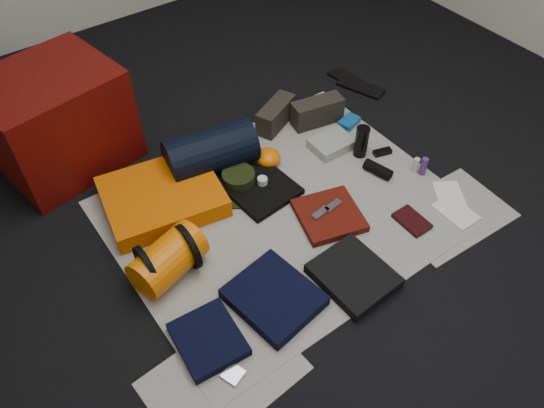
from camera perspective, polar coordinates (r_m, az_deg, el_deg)
floor at (r=2.63m, az=1.20°, el=-0.92°), size 4.50×4.50×0.02m
newspaper_mat at (r=2.63m, az=1.21°, el=-0.73°), size 1.60×1.30×0.01m
newspaper_sheet_front_left at (r=2.16m, az=-5.21°, el=-17.94°), size 0.61×0.44×0.00m
newspaper_sheet_front_right at (r=2.75m, az=18.53°, el=-1.04°), size 0.60×0.43×0.00m
red_cabinet at (r=2.93m, az=-22.14°, el=8.31°), size 0.71×0.63×0.53m
sleeping_pad at (r=2.67m, az=-11.70°, el=0.78°), size 0.63×0.55×0.10m
stuff_sack at (r=2.36m, az=-11.11°, el=-5.85°), size 0.36×0.27×0.19m
sack_strap_left at (r=2.33m, az=-13.31°, el=-6.78°), size 0.02×0.22×0.22m
sack_strap_right at (r=2.37m, az=-9.04°, el=-4.57°), size 0.02×0.22×0.22m
navy_duffel at (r=2.77m, az=-6.59°, el=5.63°), size 0.50×0.32×0.24m
boonie_brim at (r=2.75m, az=-3.58°, el=2.13°), size 0.43×0.43×0.01m
boonie_crown at (r=2.72m, az=-3.62°, el=2.76°), size 0.17×0.17×0.07m
hiking_boot_left at (r=3.07m, az=0.41°, el=9.58°), size 0.30×0.21×0.14m
hiking_boot_right at (r=3.09m, az=4.88°, el=9.87°), size 0.31×0.17×0.15m
flip_flop_left at (r=3.50m, az=8.33°, el=13.07°), size 0.14×0.30×0.02m
flip_flop_right at (r=3.44m, az=9.51°, el=12.27°), size 0.20×0.32×0.02m
trousers_navy_a at (r=2.21m, az=-6.86°, el=-14.24°), size 0.27×0.30×0.04m
trousers_navy_b at (r=2.28m, az=0.21°, el=-9.97°), size 0.36×0.40×0.06m
trousers_charcoal at (r=2.38m, az=8.75°, el=-7.60°), size 0.31×0.35×0.05m
black_tshirt at (r=2.69m, az=-1.01°, el=1.48°), size 0.34×0.32×0.03m
red_shirt at (r=2.59m, az=6.16°, el=-1.22°), size 0.36×0.36×0.04m
orange_stuff_sack at (r=2.83m, az=-0.41°, el=5.02°), size 0.15×0.15×0.09m
first_aid_pouch at (r=2.95m, az=6.42°, el=6.46°), size 0.23×0.17×0.06m
water_bottle at (r=2.89m, az=9.60°, el=6.64°), size 0.07×0.07×0.18m
speaker at (r=2.84m, az=11.32°, el=3.66°), size 0.10×0.16×0.06m
compact_camera at (r=3.02m, az=7.45°, el=7.21°), size 0.11×0.10×0.04m
cyan_case at (r=3.13m, az=8.27°, el=8.70°), size 0.14×0.11×0.04m
toiletry_purple at (r=2.88m, az=16.00°, el=3.93°), size 0.04×0.04×0.10m
toiletry_clear at (r=2.88m, az=15.20°, el=4.03°), size 0.04×0.04×0.09m
paperback_book at (r=2.65m, az=14.82°, el=-1.78°), size 0.11×0.17×0.02m
map_booklet at (r=2.76m, az=19.17°, el=-0.81°), size 0.14×0.20×0.01m
map_printout at (r=2.84m, az=18.50°, el=1.07°), size 0.21×0.22×0.01m
sunglasses at (r=2.97m, az=11.79°, el=5.49°), size 0.11×0.07×0.03m
key_cluster at (r=2.15m, az=-4.21°, el=-17.78°), size 0.09×0.09×0.01m
tape_roll at (r=2.70m, az=-1.04°, el=2.52°), size 0.05×0.05×0.04m
energy_bar_a at (r=2.56m, az=5.24°, el=-0.95°), size 0.10×0.05×0.01m
energy_bar_b at (r=2.60m, az=6.59°, el=-0.17°), size 0.10×0.05×0.01m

